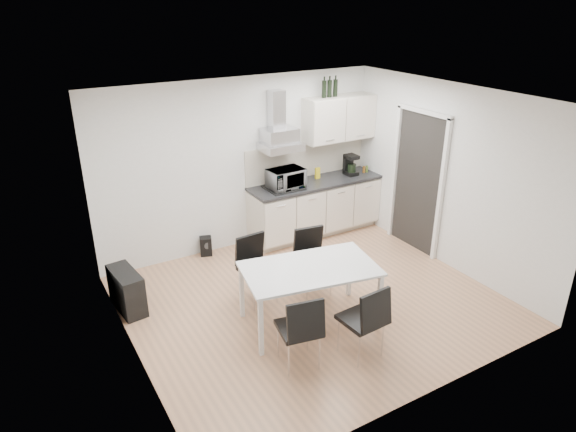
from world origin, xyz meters
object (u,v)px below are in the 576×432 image
(chair_far_left, at_px, (258,271))
(chair_near_left, at_px, (299,329))
(floor_speaker, at_px, (206,246))
(chair_near_right, at_px, (361,320))
(chair_far_right, at_px, (314,263))
(guitar_amp, at_px, (127,291))
(kitchenette, at_px, (316,185))
(dining_table, at_px, (310,273))

(chair_far_left, distance_m, chair_near_left, 1.32)
(floor_speaker, bearing_deg, chair_near_left, -72.59)
(floor_speaker, bearing_deg, chair_near_right, -60.04)
(chair_far_right, xyz_separation_m, guitar_amp, (-2.23, 0.85, -0.17))
(guitar_amp, xyz_separation_m, floor_speaker, (1.40, 0.88, -0.12))
(floor_speaker, bearing_deg, chair_far_left, -66.83)
(chair_far_right, bearing_deg, chair_near_right, 87.75)
(kitchenette, height_order, chair_far_right, kitchenette)
(kitchenette, bearing_deg, floor_speaker, 174.97)
(chair_near_right, relative_size, floor_speaker, 3.02)
(chair_far_right, relative_size, chair_near_right, 1.00)
(floor_speaker, bearing_deg, dining_table, -60.43)
(chair_far_right, relative_size, chair_near_left, 1.00)
(chair_near_left, xyz_separation_m, guitar_amp, (-1.30, 1.97, -0.17))
(dining_table, bearing_deg, chair_near_left, -120.51)
(chair_far_left, height_order, floor_speaker, chair_far_left)
(kitchenette, relative_size, chair_far_right, 2.86)
(guitar_amp, bearing_deg, dining_table, -43.87)
(chair_near_left, distance_m, chair_near_right, 0.70)
(chair_far_left, relative_size, chair_far_right, 1.00)
(dining_table, height_order, chair_far_right, chair_far_right)
(chair_far_left, bearing_deg, floor_speaker, -90.34)
(guitar_amp, bearing_deg, kitchenette, 5.93)
(dining_table, bearing_deg, floor_speaker, 110.66)
(chair_far_right, height_order, chair_near_right, same)
(chair_far_left, relative_size, floor_speaker, 3.02)
(kitchenette, xyz_separation_m, floor_speaker, (-1.88, 0.17, -0.68))
(chair_near_right, bearing_deg, dining_table, 97.62)
(chair_far_left, distance_m, guitar_amp, 1.65)
(dining_table, bearing_deg, chair_near_right, -67.80)
(dining_table, height_order, chair_near_left, chair_near_left)
(dining_table, height_order, guitar_amp, dining_table)
(kitchenette, distance_m, dining_table, 2.57)
(chair_far_left, bearing_deg, chair_near_left, 77.15)
(kitchenette, height_order, floor_speaker, kitchenette)
(chair_near_left, bearing_deg, dining_table, 60.01)
(chair_far_left, bearing_deg, guitar_amp, -27.88)
(chair_far_left, height_order, guitar_amp, chair_far_left)
(kitchenette, bearing_deg, chair_far_right, -123.98)
(kitchenette, distance_m, chair_far_right, 1.93)
(chair_near_left, relative_size, chair_near_right, 1.00)
(chair_near_right, height_order, guitar_amp, chair_near_right)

